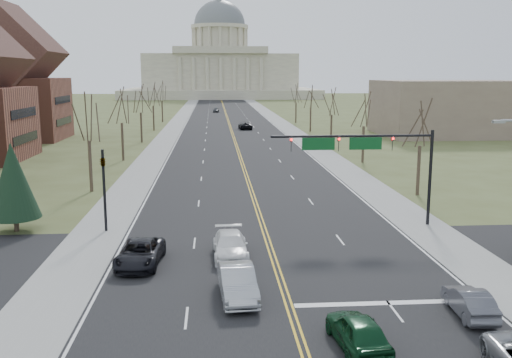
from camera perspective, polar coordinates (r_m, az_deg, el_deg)
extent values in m
plane|color=#4A5128|center=(29.76, 3.08, -11.83)|extent=(600.00, 600.00, 0.00)
cube|color=black|center=(137.79, -2.79, 5.81)|extent=(20.00, 380.00, 0.01)
cube|color=black|center=(35.34, 1.83, -8.14)|extent=(120.00, 14.00, 0.01)
cube|color=gray|center=(138.00, -7.80, 5.74)|extent=(4.00, 380.00, 0.03)
cube|color=gray|center=(138.63, 2.20, 5.85)|extent=(4.00, 380.00, 0.03)
cube|color=gold|center=(137.79, -2.79, 5.82)|extent=(0.42, 380.00, 0.01)
cube|color=silver|center=(137.89, -6.88, 5.76)|extent=(0.15, 380.00, 0.01)
cube|color=silver|center=(138.40, 1.29, 5.85)|extent=(0.15, 380.00, 0.01)
cube|color=silver|center=(29.88, 13.10, -11.98)|extent=(9.50, 0.50, 0.01)
cube|color=beige|center=(277.46, -3.58, 8.59)|extent=(90.00, 60.00, 4.00)
cube|color=beige|center=(277.31, -3.61, 10.65)|extent=(70.00, 40.00, 16.00)
cube|color=beige|center=(257.01, -3.57, 12.78)|extent=(42.00, 3.00, 3.00)
cylinder|color=beige|center=(277.69, -3.64, 13.54)|extent=(24.00, 24.00, 12.00)
cylinder|color=beige|center=(278.14, -3.66, 14.94)|extent=(27.00, 27.00, 1.60)
ellipsoid|color=slate|center=(278.20, -3.66, 15.11)|extent=(24.00, 24.00, 22.80)
cylinder|color=black|center=(44.52, 17.00, 0.09)|extent=(0.24, 0.24, 7.20)
cylinder|color=black|center=(42.26, 9.61, 4.25)|extent=(12.00, 0.18, 0.18)
imported|color=black|center=(43.14, 13.47, 3.50)|extent=(0.35, 0.40, 1.10)
sphere|color=#FF0C0C|center=(42.96, 13.55, 3.94)|extent=(0.18, 0.18, 0.18)
imported|color=black|center=(42.09, 8.27, 3.51)|extent=(0.35, 0.40, 1.10)
sphere|color=#FF0C0C|center=(41.91, 8.32, 3.96)|extent=(0.18, 0.18, 0.18)
imported|color=black|center=(41.48, 3.53, 3.50)|extent=(0.35, 0.40, 1.10)
sphere|color=#FF0C0C|center=(41.29, 3.56, 3.96)|extent=(0.18, 0.18, 0.18)
cube|color=#0C4C1E|center=(42.57, 10.90, 3.51)|extent=(2.40, 0.12, 0.90)
cube|color=#0C4C1E|center=(41.80, 6.25, 3.51)|extent=(2.40, 0.12, 0.90)
cylinder|color=black|center=(42.36, -14.93, -1.15)|extent=(0.20, 0.20, 6.00)
imported|color=black|center=(41.98, -15.07, 1.80)|extent=(0.32, 0.36, 0.99)
cube|color=gray|center=(30.81, 23.10, 5.29)|extent=(0.60, 0.25, 0.15)
cylinder|color=#3C2C23|center=(55.46, 15.94, 0.81)|extent=(0.32, 0.32, 4.68)
cylinder|color=#3C2C23|center=(57.23, -16.22, 1.23)|extent=(0.32, 0.32, 4.95)
cylinder|color=#3C2C23|center=(74.35, 10.66, 3.42)|extent=(0.32, 0.32, 4.68)
cylinder|color=#3C2C23|center=(76.73, -13.20, 3.64)|extent=(0.32, 0.32, 4.95)
cylinder|color=#3C2C23|center=(93.69, 7.53, 4.95)|extent=(0.32, 0.32, 4.68)
cylinder|color=#3C2C23|center=(96.43, -11.40, 5.07)|extent=(0.32, 0.32, 4.95)
cylinder|color=#3C2C23|center=(113.27, 5.47, 5.94)|extent=(0.32, 0.32, 4.68)
cylinder|color=#3C2C23|center=(116.23, -10.20, 6.01)|extent=(0.32, 0.32, 4.95)
cylinder|color=#3C2C23|center=(132.97, 4.01, 6.64)|extent=(0.32, 0.32, 4.68)
cylinder|color=#3C2C23|center=(136.09, -9.35, 6.67)|extent=(0.32, 0.32, 4.95)
cylinder|color=#3C2C23|center=(45.03, -22.84, -4.21)|extent=(0.36, 0.36, 1.00)
cone|color=black|center=(44.37, -23.14, -0.14)|extent=(3.64, 3.64, 5.50)
cube|color=black|center=(81.61, -22.03, 3.81)|extent=(0.10, 9.80, 1.20)
cube|color=black|center=(81.34, -22.19, 6.14)|extent=(0.10, 9.80, 1.20)
cube|color=brown|center=(107.13, -23.16, 6.45)|extent=(17.00, 14.00, 10.50)
cube|color=#422521|center=(107.01, -23.53, 11.52)|extent=(17.00, 14.28, 17.00)
cube|color=black|center=(104.84, -18.63, 5.52)|extent=(0.10, 9.80, 1.20)
cube|color=black|center=(104.62, -18.75, 7.52)|extent=(0.10, 9.80, 1.20)
cube|color=#715E50|center=(112.29, 18.71, 6.76)|extent=(25.00, 20.00, 10.00)
imported|color=#0C361B|center=(24.84, 10.17, -14.76)|extent=(2.21, 4.60, 1.51)
imported|color=#4E4F56|center=(29.35, 20.56, -11.42)|extent=(1.63, 4.11, 1.33)
imported|color=#9EA1A6|center=(29.50, -1.87, -10.30)|extent=(2.08, 5.06, 1.63)
imported|color=black|center=(34.98, -11.53, -7.28)|extent=(2.80, 5.41, 1.46)
imported|color=white|center=(35.73, -2.58, -6.66)|extent=(2.20, 5.18, 1.49)
imported|color=black|center=(117.46, -1.08, 5.38)|extent=(2.78, 5.50, 1.49)
imported|color=#4A4E52|center=(169.20, -4.02, 6.91)|extent=(1.78, 4.12, 1.39)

